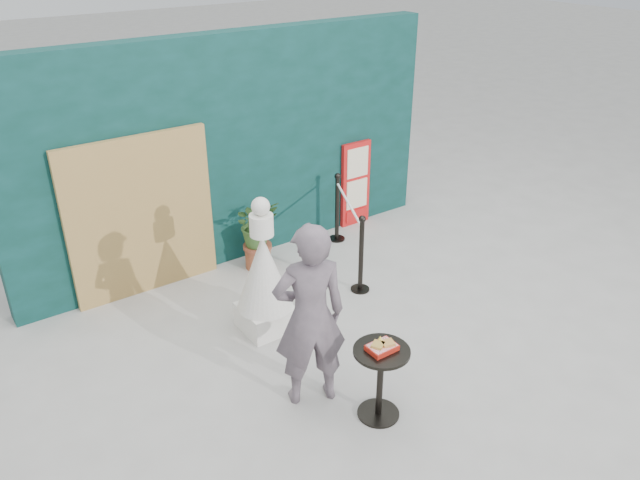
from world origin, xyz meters
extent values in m
plane|color=#ADAAA5|center=(0.00, 0.00, 0.00)|extent=(60.00, 60.00, 0.00)
cube|color=#092C26|center=(0.00, 3.15, 1.50)|extent=(6.00, 0.30, 3.00)
cube|color=tan|center=(-1.40, 2.94, 1.00)|extent=(1.80, 0.08, 2.00)
imported|color=slate|center=(-0.90, 0.09, 0.94)|extent=(0.80, 0.66, 1.88)
cube|color=red|center=(1.90, 2.96, 0.65)|extent=(0.50, 0.06, 1.30)
cube|color=beige|center=(1.90, 2.92, 1.00)|extent=(0.38, 0.02, 0.45)
cube|color=beige|center=(1.90, 2.92, 0.50)|extent=(0.38, 0.02, 0.45)
cube|color=red|center=(1.90, 2.92, 0.15)|extent=(0.38, 0.02, 0.18)
cube|color=silver|center=(-0.65, 1.35, 0.15)|extent=(0.54, 0.54, 0.30)
cone|color=silver|center=(-0.65, 1.35, 0.74)|extent=(0.63, 0.63, 0.89)
cylinder|color=white|center=(-0.65, 1.35, 1.31)|extent=(0.26, 0.26, 0.24)
sphere|color=white|center=(-0.65, 1.35, 1.53)|extent=(0.20, 0.20, 0.20)
cylinder|color=black|center=(-0.51, -0.48, 0.01)|extent=(0.40, 0.40, 0.02)
cylinder|color=black|center=(-0.51, -0.48, 0.36)|extent=(0.06, 0.06, 0.72)
cylinder|color=black|center=(-0.51, -0.48, 0.73)|extent=(0.52, 0.52, 0.03)
cube|color=#B52013|center=(-0.51, -0.48, 0.78)|extent=(0.26, 0.19, 0.05)
cube|color=red|center=(-0.51, -0.48, 0.80)|extent=(0.24, 0.17, 0.00)
cube|color=gold|center=(-0.55, -0.47, 0.82)|extent=(0.15, 0.14, 0.02)
cube|color=#DD9851|center=(-0.46, -0.50, 0.82)|extent=(0.13, 0.13, 0.02)
cone|color=yellow|center=(-0.49, -0.43, 0.83)|extent=(0.06, 0.06, 0.06)
cylinder|color=#995A32|center=(-0.01, 2.63, 0.14)|extent=(0.34, 0.34, 0.29)
cylinder|color=brown|center=(-0.01, 2.63, 0.31)|extent=(0.38, 0.38, 0.05)
imported|color=#305022|center=(-0.01, 2.63, 0.65)|extent=(0.57, 0.49, 0.63)
cylinder|color=black|center=(0.74, 1.37, 0.01)|extent=(0.24, 0.24, 0.02)
cylinder|color=black|center=(0.74, 1.37, 0.48)|extent=(0.06, 0.06, 0.96)
sphere|color=black|center=(0.74, 1.37, 0.99)|extent=(0.09, 0.09, 0.09)
cylinder|color=black|center=(1.34, 2.67, 0.01)|extent=(0.24, 0.24, 0.02)
cylinder|color=black|center=(1.34, 2.67, 0.48)|extent=(0.06, 0.06, 0.96)
sphere|color=black|center=(1.34, 2.67, 0.99)|extent=(0.09, 0.09, 0.09)
cylinder|color=white|center=(1.04, 2.02, 0.88)|extent=(0.63, 1.31, 0.03)
camera|label=1|loc=(-3.57, -3.84, 4.17)|focal=35.00mm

